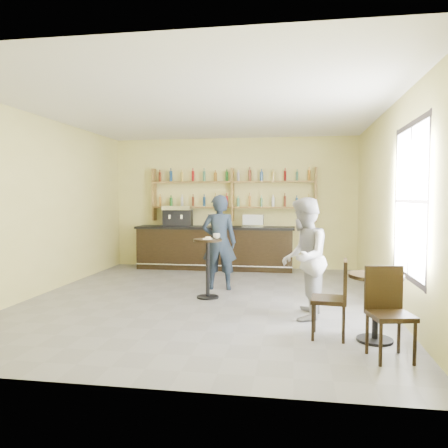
# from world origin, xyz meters

# --- Properties ---
(floor) EXTENTS (7.00, 7.00, 0.00)m
(floor) POSITION_xyz_m (0.00, 0.00, 0.00)
(floor) COLOR slate
(floor) RESTS_ON ground
(ceiling) EXTENTS (7.00, 7.00, 0.00)m
(ceiling) POSITION_xyz_m (0.00, 0.00, 3.20)
(ceiling) COLOR white
(ceiling) RESTS_ON wall_back
(wall_back) EXTENTS (7.00, 0.00, 7.00)m
(wall_back) POSITION_xyz_m (0.00, 3.50, 1.60)
(wall_back) COLOR #E7DE83
(wall_back) RESTS_ON floor
(wall_front) EXTENTS (7.00, 0.00, 7.00)m
(wall_front) POSITION_xyz_m (0.00, -3.50, 1.60)
(wall_front) COLOR #E7DE83
(wall_front) RESTS_ON floor
(wall_left) EXTENTS (0.00, 7.00, 7.00)m
(wall_left) POSITION_xyz_m (-3.00, 0.00, 1.60)
(wall_left) COLOR #E7DE83
(wall_left) RESTS_ON floor
(wall_right) EXTENTS (0.00, 7.00, 7.00)m
(wall_right) POSITION_xyz_m (3.00, 0.00, 1.60)
(wall_right) COLOR #E7DE83
(wall_right) RESTS_ON floor
(window_pane) EXTENTS (0.00, 2.00, 2.00)m
(window_pane) POSITION_xyz_m (2.99, -1.20, 1.70)
(window_pane) COLOR white
(window_pane) RESTS_ON wall_right
(window_frame) EXTENTS (0.04, 1.70, 2.10)m
(window_frame) POSITION_xyz_m (2.99, -1.20, 1.70)
(window_frame) COLOR black
(window_frame) RESTS_ON wall_right
(shelf_unit) EXTENTS (4.00, 0.26, 1.40)m
(shelf_unit) POSITION_xyz_m (0.00, 3.37, 1.81)
(shelf_unit) COLOR brown
(shelf_unit) RESTS_ON wall_back
(liquor_bottles) EXTENTS (3.68, 0.10, 1.00)m
(liquor_bottles) POSITION_xyz_m (0.00, 3.37, 1.98)
(liquor_bottles) COLOR #8C5919
(liquor_bottles) RESTS_ON shelf_unit
(bar_counter) EXTENTS (3.84, 0.75, 1.04)m
(bar_counter) POSITION_xyz_m (-0.40, 3.15, 0.52)
(bar_counter) COLOR black
(bar_counter) RESTS_ON floor
(espresso_machine) EXTENTS (0.74, 0.52, 0.50)m
(espresso_machine) POSITION_xyz_m (-1.32, 3.15, 1.29)
(espresso_machine) COLOR black
(espresso_machine) RESTS_ON bar_counter
(pastry_case) EXTENTS (0.54, 0.45, 0.30)m
(pastry_case) POSITION_xyz_m (0.54, 3.15, 1.19)
(pastry_case) COLOR silver
(pastry_case) RESTS_ON bar_counter
(pedestal_table) EXTENTS (0.60, 0.60, 1.03)m
(pedestal_table) POSITION_xyz_m (0.02, 0.12, 0.51)
(pedestal_table) COLOR black
(pedestal_table) RESTS_ON floor
(napkin) EXTENTS (0.19, 0.19, 0.00)m
(napkin) POSITION_xyz_m (0.02, 0.12, 1.03)
(napkin) COLOR white
(napkin) RESTS_ON pedestal_table
(donut) EXTENTS (0.13, 0.13, 0.04)m
(donut) POSITION_xyz_m (0.03, 0.11, 1.05)
(donut) COLOR gold
(donut) RESTS_ON napkin
(cup_pedestal) EXTENTS (0.13, 0.13, 0.09)m
(cup_pedestal) POSITION_xyz_m (0.16, 0.22, 1.08)
(cup_pedestal) COLOR white
(cup_pedestal) RESTS_ON pedestal_table
(man_main) EXTENTS (0.70, 0.50, 1.80)m
(man_main) POSITION_xyz_m (0.10, 0.87, 0.90)
(man_main) COLOR black
(man_main) RESTS_ON floor
(cafe_table) EXTENTS (0.67, 0.67, 0.83)m
(cafe_table) POSITION_xyz_m (2.48, -1.79, 0.41)
(cafe_table) COLOR black
(cafe_table) RESTS_ON floor
(cup_cafe) EXTENTS (0.10, 0.10, 0.08)m
(cup_cafe) POSITION_xyz_m (2.53, -1.79, 0.87)
(cup_cafe) COLOR white
(cup_cafe) RESTS_ON cafe_table
(chair_west) EXTENTS (0.47, 0.47, 0.98)m
(chair_west) POSITION_xyz_m (1.93, -1.74, 0.49)
(chair_west) COLOR black
(chair_west) RESTS_ON floor
(chair_south) EXTENTS (0.51, 0.51, 0.99)m
(chair_south) POSITION_xyz_m (2.53, -2.39, 0.50)
(chair_south) COLOR black
(chair_south) RESTS_ON floor
(patron_second) EXTENTS (0.77, 0.93, 1.75)m
(patron_second) POSITION_xyz_m (1.63, -0.90, 0.88)
(patron_second) COLOR gray
(patron_second) RESTS_ON floor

